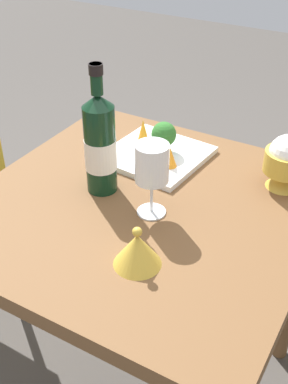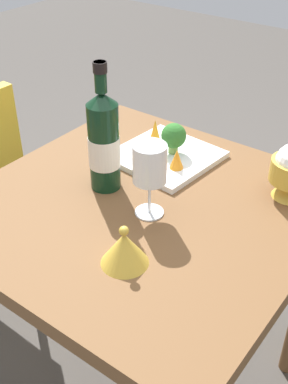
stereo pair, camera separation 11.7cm
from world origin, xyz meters
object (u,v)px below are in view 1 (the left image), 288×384
Objects in this scene: wine_glass at (152,165)px; carrot_garnish_left at (143,130)px; rice_bowl at (287,161)px; serving_plate at (156,155)px; rice_bowl_lid at (137,249)px; broccoli_floret at (164,135)px; wine_bottle at (99,145)px; carrot_garnish_right at (170,157)px.

carrot_garnish_left is at bearing 123.46° from wine_glass.
wine_glass is 1.26× the size of rice_bowl.
carrot_garnish_left is (-0.07, 0.04, 0.04)m from serving_plate.
rice_bowl is 0.46m from rice_bowl_lid.
rice_bowl_lid is at bearing -61.33° from carrot_garnish_left.
wine_glass reaches higher than broccoli_floret.
rice_bowl is 1.42× the size of rice_bowl_lid.
wine_bottle reaches higher than carrot_garnish_right.
rice_bowl_lid is (0.06, -0.17, -0.09)m from wine_glass.
wine_bottle is 4.88× the size of carrot_garnish_left.
rice_bowl_lid reaches higher than serving_plate.
serving_plate is 0.09m from carrot_garnish_left.
rice_bowl is at bearing -1.10° from carrot_garnish_left.
wine_glass is 0.21m from carrot_garnish_right.
rice_bowl is 0.29m from carrot_garnish_right.
broccoli_floret is at bearing 111.21° from rice_bowl_lid.
carrot_garnish_left is 0.16m from carrot_garnish_right.
broccoli_floret is (0.06, 0.22, -0.06)m from wine_bottle.
broccoli_floret reaches higher than rice_bowl_lid.
wine_bottle is 0.21m from carrot_garnish_right.
rice_bowl_lid is at bearing -66.37° from serving_plate.
rice_bowl reaches higher than carrot_garnish_right.
serving_plate is at bearing -31.61° from carrot_garnish_left.
wine_glass is 2.72× the size of carrot_garnish_left.
wine_bottle reaches higher than rice_bowl_lid.
wine_glass is 0.66× the size of serving_plate.
wine_bottle is at bearing -123.92° from carrot_garnish_right.
wine_bottle is at bearing -84.79° from carrot_garnish_left.
carrot_garnish_left is (-0.08, 0.02, -0.02)m from broccoli_floret.
wine_bottle is at bearing 171.61° from wine_glass.
wine_bottle is 0.24m from serving_plate.
wine_glass reaches higher than rice_bowl_lid.
rice_bowl_lid is at bearing -72.89° from carrot_garnish_right.
rice_bowl_lid is at bearing -70.04° from wine_glass.
wine_bottle is at bearing 138.65° from rice_bowl_lid.
wine_bottle reaches higher than carrot_garnish_left.
carrot_garnish_right is (0.11, 0.16, -0.08)m from wine_bottle.
wine_glass is 0.35m from rice_bowl.
carrot_garnish_left is (-0.02, 0.25, -0.08)m from wine_bottle.
wine_bottle is at bearing -148.43° from rice_bowl.
wine_glass is 0.20m from rice_bowl_lid.
wine_glass is 0.27m from broccoli_floret.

